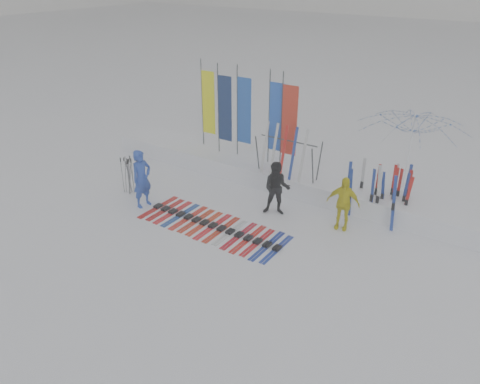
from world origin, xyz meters
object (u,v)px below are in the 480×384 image
Objects in this scene: person_blue at (142,179)px; ski_rack at (288,152)px; ski_row at (213,226)px; person_black at (277,189)px; person_yellow at (343,203)px; tent_canopy at (407,158)px.

ski_rack is at bearing -36.68° from person_blue.
ski_row is at bearing -100.95° from ski_rack.
person_black is 1.04× the size of person_yellow.
person_blue is 6.05m from person_yellow.
ski_rack reaches higher than person_blue.
person_yellow is (1.97, 0.30, -0.04)m from person_black.
tent_canopy reaches higher than ski_rack.
tent_canopy is 1.62× the size of ski_rack.
tent_canopy is (6.57, 4.78, 0.57)m from person_blue.
person_yellow is 0.36× the size of ski_row.
person_blue is at bearing -143.95° from tent_canopy.
person_blue is at bearing -170.21° from person_yellow.
tent_canopy reaches higher than person_black.
person_black is at bearing 177.53° from person_yellow.
person_black reaches higher than ski_row.
person_blue reaches higher than person_black.
tent_canopy is 3.65m from ski_rack.
person_black is 0.37× the size of ski_row.
ski_rack is at bearing -157.33° from tent_canopy.
person_blue reaches higher than ski_row.
person_blue is at bearing -133.48° from ski_rack.
person_blue is at bearing -176.99° from ski_row.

